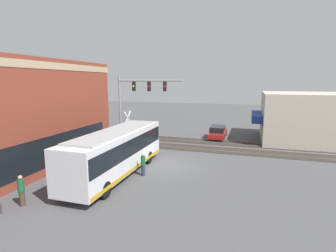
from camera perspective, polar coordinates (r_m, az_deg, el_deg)
The scene contains 10 objects.
ground_plane at distance 21.28m, azimuth -0.08°, elevation -8.55°, with size 120.00×120.00×0.00m, color #4C4C4F.
shop_building at distance 32.75m, azimuth 26.96°, elevation 1.70°, with size 9.02×9.48×5.40m.
city_bus at distance 19.02m, azimuth -11.10°, elevation -5.28°, with size 10.84×2.59×3.28m.
traffic_signal_gantry at distance 26.01m, azimuth -6.83°, elevation 6.47°, with size 0.42×6.46×7.12m.
crossing_signal at distance 26.10m, azimuth -8.73°, elevation -0.04°, with size 1.41×1.18×3.81m.
rail_track_near at distance 26.83m, azimuth 3.77°, elevation -4.63°, with size 2.60×60.00×0.15m.
rail_track_far at distance 29.86m, azimuth 5.22°, elevation -3.17°, with size 2.60×60.00×0.15m.
parked_car_red at distance 31.74m, azimuth 10.79°, elevation -1.34°, with size 4.85×1.82×1.43m.
pedestrian_by_lamp at distance 16.50m, azimuth -29.30°, elevation -12.12°, with size 0.34×0.34×1.73m.
pedestrian_near_bus at distance 18.93m, azimuth -5.44°, elevation -8.30°, with size 0.34×0.34×1.63m.
Camera 1 is at (-19.28, -6.06, 6.67)m, focal length 28.00 mm.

